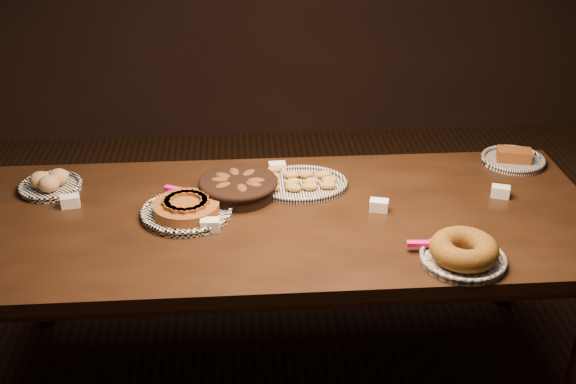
{
  "coord_description": "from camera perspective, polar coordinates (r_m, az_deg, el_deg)",
  "views": [
    {
      "loc": [
        -0.15,
        -2.36,
        2.11
      ],
      "look_at": [
        0.02,
        0.05,
        0.82
      ],
      "focal_mm": 45.0,
      "sensor_mm": 36.0,
      "label": 1
    }
  ],
  "objects": [
    {
      "name": "buffet_table",
      "position": [
        2.77,
        -0.31,
        -3.12
      ],
      "size": [
        2.4,
        1.0,
        0.75
      ],
      "color": "black",
      "rests_on": "ground"
    },
    {
      "name": "bundt_cake_plate",
      "position": [
        2.51,
        13.69,
        -4.66
      ],
      "size": [
        0.32,
        0.29,
        0.09
      ],
      "rotation": [
        0.0,
        0.0,
        0.05
      ],
      "color": "black",
      "rests_on": "buffet_table"
    },
    {
      "name": "bread_roll_plate",
      "position": [
        3.05,
        -18.29,
        0.64
      ],
      "size": [
        0.25,
        0.25,
        0.08
      ],
      "rotation": [
        0.0,
        0.0,
        0.42
      ],
      "color": "white",
      "rests_on": "buffet_table"
    },
    {
      "name": "loaf_plate",
      "position": [
        3.27,
        17.37,
        2.53
      ],
      "size": [
        0.27,
        0.27,
        0.06
      ],
      "rotation": [
        0.0,
        0.0,
        -0.26
      ],
      "color": "black",
      "rests_on": "buffet_table"
    },
    {
      "name": "ground",
      "position": [
        3.17,
        -0.27,
        -13.62
      ],
      "size": [
        5.0,
        5.0,
        0.0
      ],
      "primitive_type": "plane",
      "color": "black",
      "rests_on": "ground"
    },
    {
      "name": "apple_tart_plate",
      "position": [
        2.74,
        -8.03,
        -1.36
      ],
      "size": [
        0.35,
        0.36,
        0.07
      ],
      "rotation": [
        0.0,
        0.0,
        -0.14
      ],
      "color": "white",
      "rests_on": "buffet_table"
    },
    {
      "name": "tent_cards",
      "position": [
        2.8,
        0.08,
        -0.42
      ],
      "size": [
        1.76,
        0.5,
        0.04
      ],
      "color": "white",
      "rests_on": "buffet_table"
    },
    {
      "name": "madeleine_platter",
      "position": [
        2.92,
        0.94,
        0.73
      ],
      "size": [
        0.38,
        0.31,
        0.04
      ],
      "rotation": [
        0.0,
        0.0,
        -0.39
      ],
      "color": "black",
      "rests_on": "buffet_table"
    },
    {
      "name": "croissant_basket",
      "position": [
        2.85,
        -3.96,
        0.53
      ],
      "size": [
        0.31,
        0.31,
        0.08
      ],
      "rotation": [
        0.0,
        0.0,
        0.01
      ],
      "color": "black",
      "rests_on": "buffet_table"
    }
  ]
}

